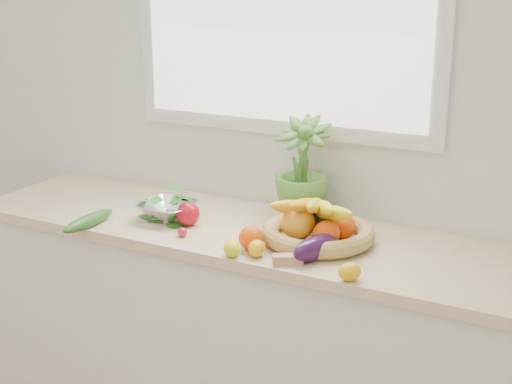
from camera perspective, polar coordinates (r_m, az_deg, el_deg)
The scene contains 18 objects.
back_wall at distance 2.82m, azimuth 2.17°, elevation 7.66°, with size 4.50×0.02×2.70m, color white.
counter_cabinet at distance 2.87m, azimuth -0.71°, elevation -11.67°, with size 2.20×0.58×0.86m, color silver.
countertop at distance 2.69m, azimuth -0.74°, elevation -3.21°, with size 2.24×0.62×0.04m, color beige.
orange_loose at distance 2.45m, azimuth -0.40°, elevation -3.72°, with size 0.09×0.09×0.09m, color #F04707.
lemon_a at distance 2.39m, azimuth 0.06°, elevation -4.54°, with size 0.06×0.07×0.06m, color yellow.
lemon_b at distance 2.23m, azimuth 7.50°, elevation -6.34°, with size 0.06×0.07×0.06m, color yellow.
lemon_c at distance 2.40m, azimuth -1.95°, elevation -4.55°, with size 0.06×0.07×0.06m, color #F9ED0D.
apple at distance 2.69m, azimuth -5.45°, elevation -1.75°, with size 0.09×0.09×0.09m, color #B20E19.
ginger at distance 2.34m, azimuth 2.55°, elevation -5.42°, with size 0.10×0.04×0.03m, color tan.
garlic_a at distance 2.46m, azimuth 4.52°, elevation -4.09°, with size 0.06×0.06×0.05m, color white.
garlic_b at distance 2.53m, azimuth 5.73°, elevation -3.59°, with size 0.05×0.05×0.04m, color beige.
garlic_c at distance 2.56m, azimuth 0.91°, elevation -3.21°, with size 0.05×0.05×0.04m, color silver.
eggplant at distance 2.38m, azimuth 4.79°, elevation -4.43°, with size 0.08×0.21×0.08m, color #2F0F38.
cucumber at distance 2.74m, azimuth -13.25°, elevation -2.26°, with size 0.05×0.27×0.05m, color #29591A.
radish at distance 2.59m, azimuth -5.91°, elevation -3.22°, with size 0.03×0.03×0.03m, color red.
potted_herb at distance 2.69m, azimuth 3.69°, elevation 1.99°, with size 0.22×0.22×0.38m, color #4A802E.
fruit_basket at distance 2.52m, azimuth 4.92°, elevation -2.81°, with size 0.49×0.49×0.19m.
colander_with_spinach at distance 2.76m, azimuth -7.06°, elevation -1.04°, with size 0.22×0.22×0.12m.
Camera 1 is at (1.21, -0.26, 1.81)m, focal length 50.00 mm.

